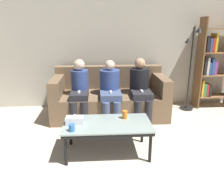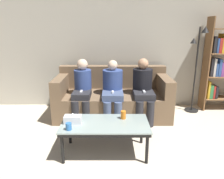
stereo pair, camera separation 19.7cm
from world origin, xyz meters
The scene contains 11 objects.
wall_back centered at (0.00, 4.06, 1.30)m, with size 12.00×0.06×2.60m.
couch centered at (0.00, 3.51, 0.33)m, with size 2.07×0.96×0.89m.
coffee_table centered at (-0.10, 2.18, 0.39)m, with size 1.13×0.59×0.43m.
cup_near_left centered at (0.14, 2.31, 0.49)m, with size 0.07×0.07×0.11m.
cup_near_right centered at (-0.53, 1.98, 0.47)m, with size 0.07×0.07×0.09m.
tissue_box centered at (-0.52, 2.17, 0.48)m, with size 0.22×0.12×0.13m.
bookshelf centered at (2.10, 3.83, 0.88)m, with size 0.74×0.32×1.81m.
standing_lamp centered at (1.60, 3.69, 1.00)m, with size 0.31×0.26×1.64m.
seated_person_left_end centered at (-0.54, 3.29, 0.58)m, with size 0.31×0.63×1.08m.
seated_person_mid_left centered at (0.00, 3.29, 0.58)m, with size 0.36×0.71×1.06m.
seated_person_mid_right centered at (0.54, 3.30, 0.60)m, with size 0.35×0.67×1.09m.
Camera 1 is at (-0.21, -0.41, 1.63)m, focal length 35.00 mm.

